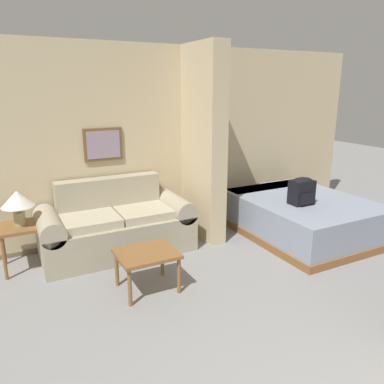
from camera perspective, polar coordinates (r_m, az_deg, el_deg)
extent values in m
cube|color=#CCB78E|center=(5.27, -7.07, 7.44)|extent=(7.20, 0.12, 2.60)
cube|color=#70644E|center=(5.53, -6.36, -5.78)|extent=(7.20, 0.02, 0.06)
cube|color=brown|center=(5.01, -13.37, 7.05)|extent=(0.50, 0.02, 0.42)
cube|color=gray|center=(5.00, -13.33, 7.03)|extent=(0.43, 0.01, 0.35)
cube|color=#CCB78E|center=(5.09, 1.74, 7.27)|extent=(0.24, 0.86, 2.60)
cube|color=tan|center=(4.88, -11.24, -6.51)|extent=(1.35, 0.84, 0.45)
cube|color=tan|center=(5.03, -12.56, -0.41)|extent=(1.35, 0.20, 0.47)
cube|color=tan|center=(4.75, -20.65, -7.92)|extent=(0.26, 0.84, 0.45)
cylinder|color=tan|center=(4.65, -20.98, -4.72)|extent=(0.29, 0.84, 0.29)
cube|color=tan|center=(5.14, -2.60, -5.06)|extent=(0.26, 0.84, 0.45)
cylinder|color=tan|center=(5.05, -2.64, -2.07)|extent=(0.29, 0.84, 0.29)
cube|color=#BAAF94|center=(4.67, -15.23, -4.22)|extent=(0.66, 0.60, 0.10)
cube|color=#BAAF94|center=(4.84, -7.41, -3.07)|extent=(0.66, 0.60, 0.10)
cube|color=brown|center=(3.91, -6.94, -9.29)|extent=(0.60, 0.52, 0.04)
cylinder|color=brown|center=(3.75, -9.45, -14.21)|extent=(0.04, 0.04, 0.39)
cylinder|color=brown|center=(3.91, -2.00, -12.62)|extent=(0.04, 0.04, 0.39)
cylinder|color=brown|center=(4.12, -11.40, -11.40)|extent=(0.04, 0.04, 0.39)
cylinder|color=brown|center=(4.27, -4.57, -10.11)|extent=(0.04, 0.04, 0.39)
cube|color=brown|center=(4.70, -24.63, -4.83)|extent=(0.48, 0.48, 0.04)
cylinder|color=brown|center=(4.60, -26.70, -9.10)|extent=(0.04, 0.04, 0.49)
cylinder|color=brown|center=(4.61, -21.48, -8.42)|extent=(0.04, 0.04, 0.49)
cylinder|color=brown|center=(4.99, -26.83, -7.22)|extent=(0.04, 0.04, 0.49)
cylinder|color=brown|center=(5.00, -22.04, -6.60)|extent=(0.04, 0.04, 0.49)
cylinder|color=tan|center=(4.67, -24.76, -3.74)|extent=(0.12, 0.12, 0.15)
cylinder|color=tan|center=(4.64, -24.92, -2.43)|extent=(0.02, 0.02, 0.07)
cone|color=white|center=(4.61, -25.10, -0.93)|extent=(0.36, 0.36, 0.18)
cube|color=brown|center=(5.66, 16.17, -5.61)|extent=(1.59, 2.01, 0.10)
cube|color=#8993A8|center=(5.57, 16.38, -3.06)|extent=(1.55, 1.97, 0.43)
cube|color=white|center=(6.07, 11.57, 0.43)|extent=(1.43, 0.36, 0.10)
cube|color=black|center=(5.20, 16.35, -0.04)|extent=(0.31, 0.21, 0.32)
cube|color=black|center=(5.13, 17.19, -1.05)|extent=(0.23, 0.03, 0.14)
ellipsoid|color=black|center=(5.16, 16.49, 1.70)|extent=(0.29, 0.19, 0.08)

